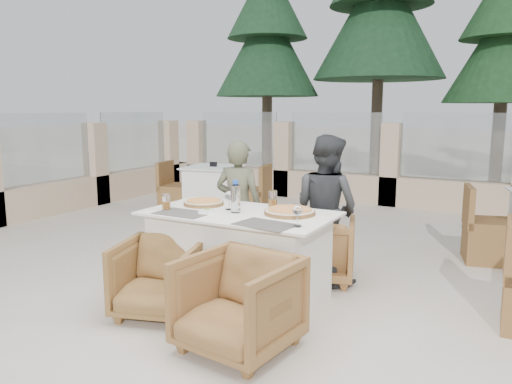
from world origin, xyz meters
The scene contains 25 objects.
ground centered at (0.00, 0.00, 0.00)m, with size 80.00×80.00×0.00m, color beige.
sand_patch centered at (0.00, 14.00, 0.01)m, with size 30.00×16.00×0.01m, color beige.
perimeter_wall_far centered at (0.00, 4.80, 0.80)m, with size 10.00×0.34×1.60m, color beige, non-canonical shape.
perimeter_wall_left centered at (-4.50, 1.50, 0.80)m, with size 0.34×7.00×1.60m, color beige, non-canonical shape.
pine_far_left centered at (-3.50, 7.00, 2.75)m, with size 2.42×2.42×5.50m, color #1C4224.
pine_mid_left centered at (-1.00, 7.50, 3.25)m, with size 2.86×2.86×6.50m, color #1B4223.
pine_centre centered at (1.50, 7.20, 2.50)m, with size 2.20×2.20×5.00m, color #1F4823.
dining_table centered at (-0.09, -0.11, 0.39)m, with size 1.60×0.90×0.77m, color white, non-canonical shape.
placemat_near_left centered at (-0.49, -0.38, 0.77)m, with size 0.45×0.30×0.00m, color #5B564E.
placemat_near_right centered at (0.32, -0.42, 0.77)m, with size 0.45×0.30×0.00m, color #504B45.
pizza_left centered at (-0.54, 0.01, 0.79)m, with size 0.36×0.36×0.05m, color orange.
pizza_right centered at (0.32, 0.02, 0.80)m, with size 0.43×0.43×0.06m, color #D04E1C.
water_bottle centered at (-0.11, -0.14, 0.91)m, with size 0.08×0.08×0.28m, color #C2E6FF.
wine_glass_centre centered at (-0.22, -0.06, 0.86)m, with size 0.08×0.08×0.18m, color white, non-canonical shape.
wine_glass_corner centered at (0.56, -0.36, 0.86)m, with size 0.08×0.08×0.18m, color white, non-canonical shape.
beer_glass_left centered at (-0.71, -0.33, 0.84)m, with size 0.07×0.07×0.14m, color orange.
beer_glass_right centered at (0.07, 0.20, 0.85)m, with size 0.08×0.08×0.15m, color #C16F1B.
olive_dish centered at (-0.31, -0.28, 0.79)m, with size 0.11×0.11×0.04m, color white, non-canonical shape.
armchair_far_left centered at (-0.36, 0.93, 0.28)m, with size 0.61×0.62×0.57m, color #925B35.
armchair_far_right centered at (0.33, 0.68, 0.31)m, with size 0.66×0.68×0.62m, color olive.
armchair_near_left centered at (-0.48, -0.71, 0.31)m, with size 0.65×0.67×0.61m, color brown.
armchair_near_right centered at (0.38, -0.93, 0.33)m, with size 0.71×0.73×0.66m, color olive.
diner_left centered at (-0.48, 0.54, 0.67)m, with size 0.49×0.32×1.33m, color #565840.
diner_right centered at (0.38, 0.70, 0.70)m, with size 0.68×0.53×1.41m, color #333638.
bg_table_a centered at (-2.16, 2.62, 0.39)m, with size 1.64×0.82×0.77m, color white, non-canonical shape.
Camera 1 is at (2.02, -3.70, 1.64)m, focal length 35.00 mm.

